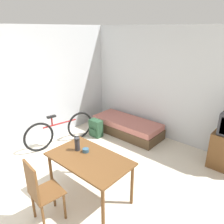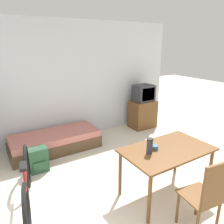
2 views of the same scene
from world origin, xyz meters
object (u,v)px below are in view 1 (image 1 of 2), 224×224
(thermos_flask, at_px, (77,143))
(bicycle, at_px, (61,130))
(backpack, at_px, (96,128))
(dining_table, at_px, (89,163))
(daybed, at_px, (127,127))
(wooden_chair, at_px, (40,190))
(mate_bowl, at_px, (86,150))

(thermos_flask, bearing_deg, bicycle, 154.01)
(bicycle, distance_m, thermos_flask, 1.76)
(backpack, bearing_deg, dining_table, -47.36)
(dining_table, height_order, thermos_flask, thermos_flask)
(daybed, distance_m, wooden_chair, 3.17)
(dining_table, xyz_separation_m, wooden_chair, (-0.15, -0.79, -0.10))
(dining_table, distance_m, thermos_flask, 0.38)
(bicycle, height_order, mate_bowl, mate_bowl)
(dining_table, bearing_deg, backpack, 132.64)
(bicycle, relative_size, mate_bowl, 16.45)
(bicycle, xyz_separation_m, thermos_flask, (1.51, -0.74, 0.52))
(mate_bowl, height_order, backpack, mate_bowl)
(wooden_chair, distance_m, mate_bowl, 0.90)
(daybed, xyz_separation_m, backpack, (-0.51, -0.64, 0.03))
(wooden_chair, bearing_deg, bicycle, 137.01)
(dining_table, bearing_deg, daybed, 113.34)
(mate_bowl, bearing_deg, daybed, 110.33)
(wooden_chair, height_order, bicycle, wooden_chair)
(thermos_flask, xyz_separation_m, backpack, (-1.17, 1.57, -0.65))
(thermos_flask, relative_size, backpack, 0.50)
(bicycle, bearing_deg, wooden_chair, -42.99)
(daybed, xyz_separation_m, thermos_flask, (0.66, -2.22, 0.68))
(dining_table, relative_size, thermos_flask, 5.89)
(wooden_chair, relative_size, thermos_flask, 4.53)
(thermos_flask, height_order, backpack, thermos_flask)
(wooden_chair, distance_m, backpack, 2.76)
(dining_table, distance_m, bicycle, 2.01)
(daybed, bearing_deg, thermos_flask, -73.39)
(backpack, bearing_deg, thermos_flask, -53.34)
(thermos_flask, height_order, mate_bowl, thermos_flask)
(backpack, bearing_deg, mate_bowl, -49.23)
(daybed, relative_size, bicycle, 1.08)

